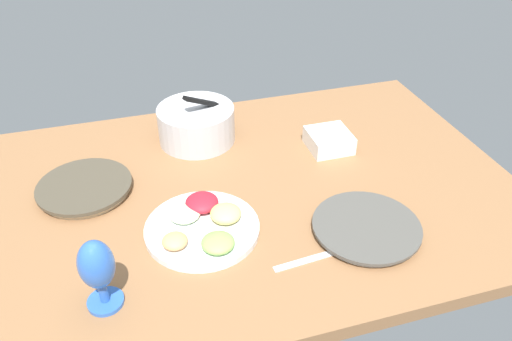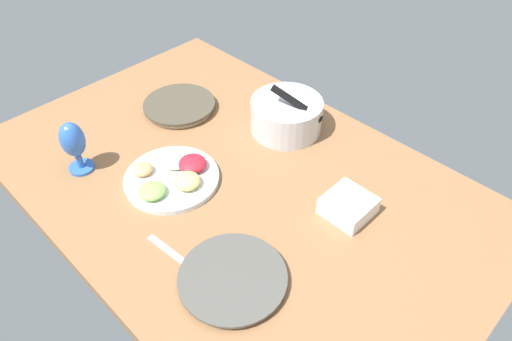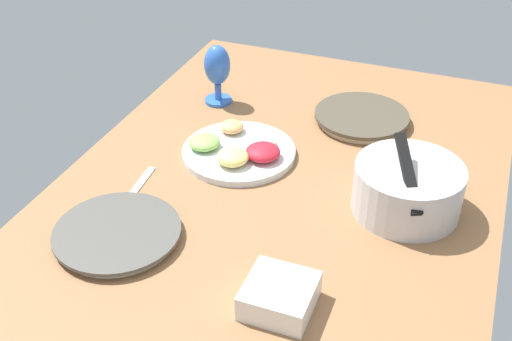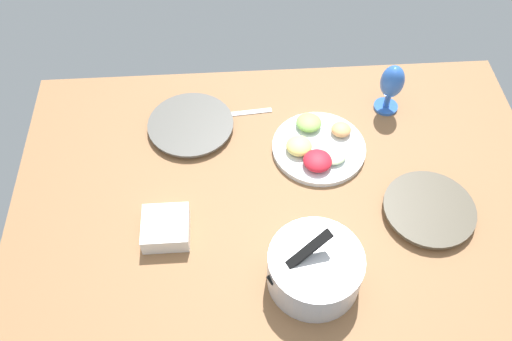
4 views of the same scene
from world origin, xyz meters
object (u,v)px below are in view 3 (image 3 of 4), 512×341
dinner_plate_right (117,234)px  square_bowl_white (279,294)px  dinner_plate_left (362,118)px  hurricane_glass_blue (217,69)px  mixing_bowl (408,187)px  fruit_platter (239,150)px

dinner_plate_right → square_bowl_white: (6.45, 39.45, 1.92)cm
dinner_plate_left → hurricane_glass_blue: hurricane_glass_blue is taller
mixing_bowl → square_bowl_white: mixing_bowl is taller
dinner_plate_left → dinner_plate_right: dinner_plate_left is taller
dinner_plate_right → square_bowl_white: 40.02cm
dinner_plate_left → hurricane_glass_blue: bearing=-85.4°
mixing_bowl → hurricane_glass_blue: size_ratio=1.40×
dinner_plate_right → fruit_platter: size_ratio=0.95×
dinner_plate_left → mixing_bowl: (35.90, 18.75, 4.83)cm
dinner_plate_left → dinner_plate_right: 78.19cm
hurricane_glass_blue → square_bowl_white: (71.63, 44.37, -7.68)cm
dinner_plate_left → mixing_bowl: size_ratio=1.05×
hurricane_glass_blue → dinner_plate_left: bearing=94.6°
dinner_plate_right → fruit_platter: 41.67cm
hurricane_glass_blue → square_bowl_white: bearing=31.8°
hurricane_glass_blue → square_bowl_white: 84.61cm
fruit_platter → hurricane_glass_blue: (-25.31, -17.04, 8.89)cm
dinner_plate_right → hurricane_glass_blue: size_ratio=1.55×
fruit_platter → square_bowl_white: (46.31, 27.33, 1.21)cm
hurricane_glass_blue → square_bowl_white: hurricane_glass_blue is taller
dinner_plate_left → fruit_platter: bearing=-41.4°
fruit_platter → square_bowl_white: square_bowl_white is taller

